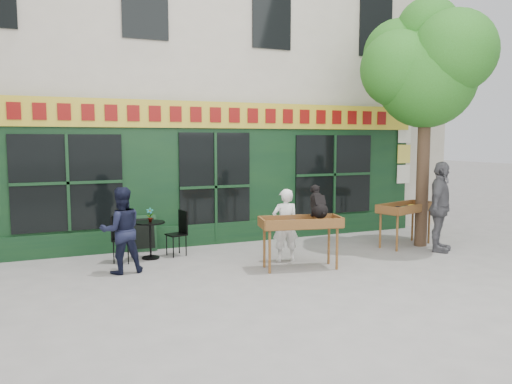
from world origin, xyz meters
TOP-DOWN VIEW (x-y plane):
  - ground at (0.00, 0.00)m, footprint 80.00×80.00m
  - building at (0.00, 5.97)m, footprint 14.00×7.26m
  - street_tree at (4.34, 0.36)m, footprint 3.05×2.90m
  - book_cart_center at (0.77, -0.44)m, footprint 1.59×0.90m
  - dog at (1.12, -0.49)m, footprint 0.45×0.65m
  - woman at (0.77, 0.21)m, footprint 0.59×0.45m
  - book_cart_right at (3.96, 0.43)m, footprint 1.62×1.04m
  - man_right at (4.26, -0.32)m, footprint 1.21×1.08m
  - bistro_table at (-1.69, 1.47)m, footprint 0.60×0.60m
  - bistro_chair_left at (-2.32, 1.41)m, footprint 0.50×0.50m
  - bistro_chair_right at (-1.05, 1.54)m, footprint 0.44×0.44m
  - potted_plant at (-1.69, 1.47)m, footprint 0.18×0.14m
  - man_left at (-2.39, 0.57)m, footprint 0.81×0.65m
  - chalkboard at (-1.69, 2.19)m, footprint 0.57×0.22m

SIDE VIEW (x-z plane):
  - ground at x=0.00m, z-range 0.00..0.00m
  - chalkboard at x=-1.69m, z-range 0.01..0.79m
  - bistro_table at x=-1.69m, z-range 0.16..0.92m
  - bistro_chair_left at x=-2.32m, z-range 0.08..1.03m
  - bistro_chair_right at x=-1.05m, z-range 0.08..1.03m
  - woman at x=0.77m, z-range 0.00..1.46m
  - man_left at x=-2.39m, z-range 0.00..1.59m
  - book_cart_center at x=0.77m, z-range 0.33..1.32m
  - book_cart_right at x=3.96m, z-range 0.33..1.32m
  - potted_plant at x=-1.69m, z-range 0.77..1.06m
  - man_right at x=4.26m, z-range 0.00..1.97m
  - dog at x=1.12m, z-range 0.99..1.59m
  - street_tree at x=4.34m, z-range 1.31..6.91m
  - building at x=0.00m, z-range -0.03..9.97m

